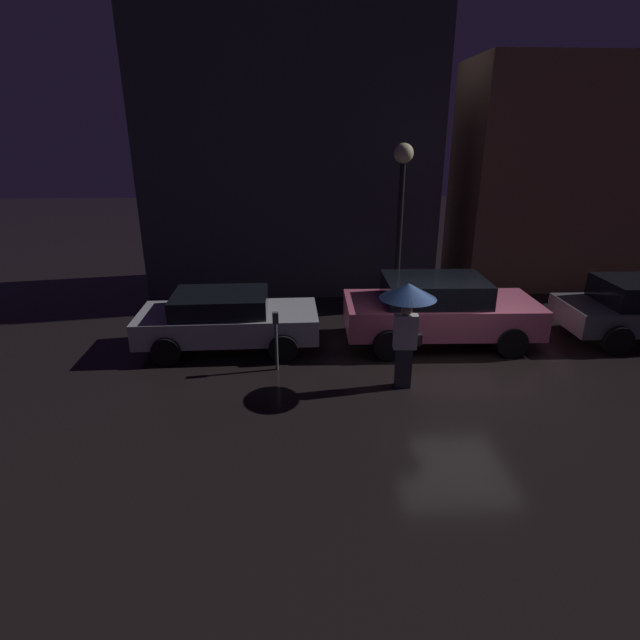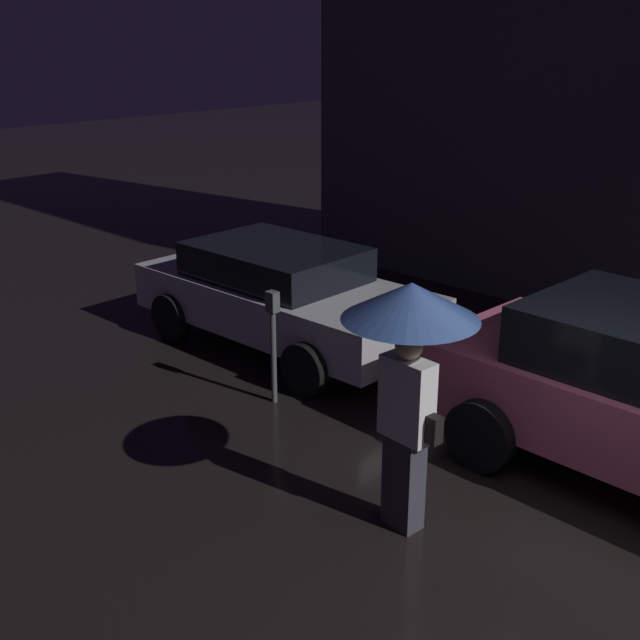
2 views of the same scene
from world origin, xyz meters
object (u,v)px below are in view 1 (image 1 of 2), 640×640
parking_meter (276,335)px  parked_car_silver (227,319)px  pedestrian_with_umbrella (407,306)px  street_lamp_near (402,188)px  parked_car_pink (438,309)px

parking_meter → parked_car_silver: bearing=133.0°
pedestrian_with_umbrella → parked_car_silver: bearing=-25.7°
pedestrian_with_umbrella → street_lamp_near: bearing=-94.9°
pedestrian_with_umbrella → parking_meter: pedestrian_with_umbrella is taller
parked_car_silver → street_lamp_near: (4.27, 2.31, 2.57)m
parked_car_pink → street_lamp_near: bearing=104.8°
parked_car_silver → pedestrian_with_umbrella: (3.55, -2.06, 0.94)m
parked_car_pink → parking_meter: bearing=-159.1°
parked_car_silver → parked_car_pink: parked_car_pink is taller
parked_car_pink → street_lamp_near: (-0.52, 2.25, 2.45)m
street_lamp_near → parking_meter: bearing=-131.7°
parked_car_silver → street_lamp_near: 5.49m
parked_car_silver → street_lamp_near: street_lamp_near is taller
parked_car_silver → pedestrian_with_umbrella: size_ratio=1.92×
parked_car_silver → pedestrian_with_umbrella: 4.21m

